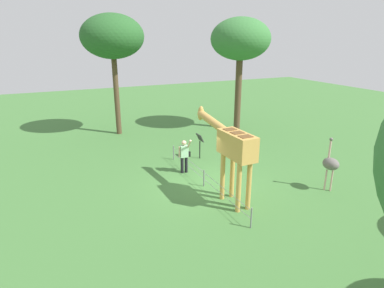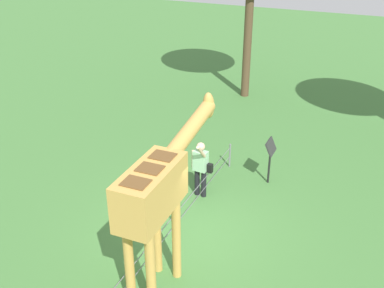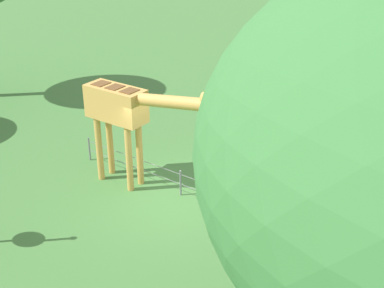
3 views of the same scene
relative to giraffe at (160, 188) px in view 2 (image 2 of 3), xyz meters
name	(u,v)px [view 2 (image 2 of 3)]	position (x,y,z in m)	size (l,w,h in m)	color
ground_plane	(184,234)	(1.51, 0.24, -2.23)	(60.00, 60.00, 0.00)	#427538
giraffe	(160,188)	(0.00, 0.00, 0.00)	(3.87, 0.75, 3.28)	gold
visitor	(201,166)	(3.21, 0.54, -1.32)	(0.64, 0.59, 1.72)	black
info_sign	(270,153)	(4.60, -0.93, -1.28)	(0.56, 0.21, 1.32)	black
wire_fence	(178,219)	(1.51, 0.38, -1.82)	(7.05, 0.05, 0.75)	slate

